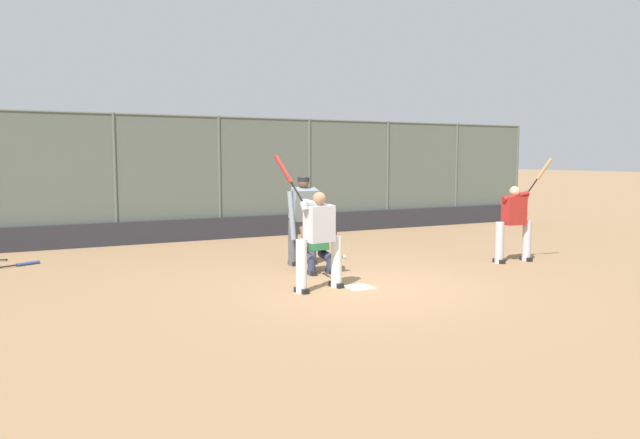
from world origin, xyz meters
The scene contains 12 objects.
ground_plane centered at (0.00, 0.00, 0.00)m, with size 160.00×160.00×0.00m, color #93704C.
home_plate_marker centered at (0.00, 0.00, 0.01)m, with size 0.43×0.43×0.01m, color white.
backstop_fence centered at (0.00, -7.07, 1.69)m, with size 21.21×0.08×3.21m.
padding_wall centered at (0.00, -6.97, 0.28)m, with size 20.71×0.18×0.57m, color #28282D.
bleachers_beyond centered at (2.78, -9.58, 0.48)m, with size 14.79×2.50×1.48m.
batter_at_plate centered at (0.68, -0.14, 0.87)m, with size 1.10×0.58×2.19m.
catcher_behind_plate centered at (-0.01, -1.48, 0.57)m, with size 0.58×0.69×1.10m.
umpire_home centered at (-0.15, -2.39, 0.95)m, with size 0.72×0.44×1.76m.
batter_on_deck centered at (-4.12, -0.69, 0.85)m, with size 0.98×0.67×2.13m.
spare_bat_near_backstop centered at (4.79, -4.87, 0.03)m, with size 0.76×0.38×0.07m.
fielding_glove_on_dirt centered at (-2.59, -5.81, 0.06)m, with size 0.34×0.26×0.12m.
baseball_loose centered at (-1.28, -2.69, 0.04)m, with size 0.07×0.07×0.07m, color white.
Camera 1 is at (5.26, 8.67, 2.14)m, focal length 35.00 mm.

